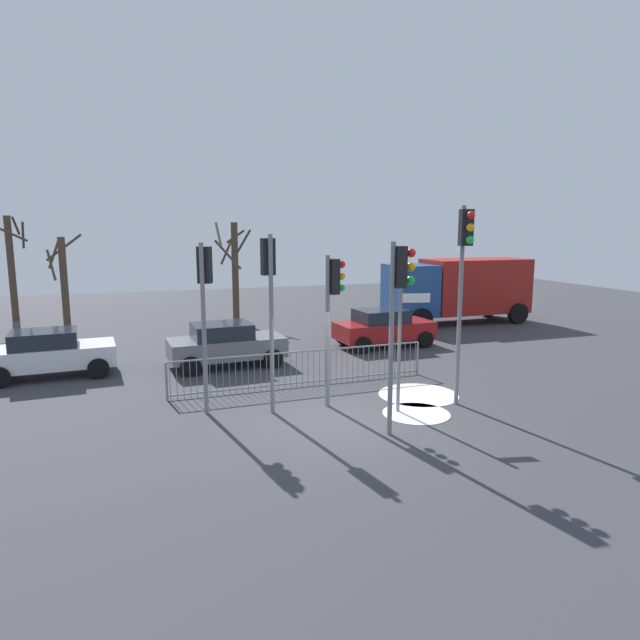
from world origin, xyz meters
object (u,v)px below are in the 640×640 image
at_px(traffic_light_mid_right, 399,295).
at_px(car_grey_trailing, 226,344).
at_px(car_white_far, 49,353).
at_px(traffic_light_foreground_left, 205,289).
at_px(delivery_truck, 458,287).
at_px(traffic_light_rear_left, 333,296).
at_px(direction_sign_post, 402,342).
at_px(traffic_light_mid_left, 269,283).
at_px(bare_tree_left, 63,280).
at_px(bare_tree_right, 234,268).
at_px(traffic_light_foreground_right, 464,262).
at_px(car_red_near, 383,327).
at_px(bare_tree_centre, 12,265).

relative_size(traffic_light_mid_right, car_grey_trailing, 1.11).
bearing_deg(car_white_far, traffic_light_foreground_left, -53.50).
bearing_deg(car_grey_trailing, delivery_truck, 18.62).
height_order(traffic_light_rear_left, direction_sign_post, traffic_light_rear_left).
bearing_deg(traffic_light_mid_left, delivery_truck, 31.78).
height_order(car_white_far, bare_tree_left, bare_tree_left).
xyz_separation_m(car_white_far, bare_tree_right, (7.31, 8.23, 1.90)).
height_order(traffic_light_foreground_left, car_grey_trailing, traffic_light_foreground_left).
relative_size(traffic_light_mid_left, traffic_light_foreground_right, 0.86).
relative_size(traffic_light_foreground_left, traffic_light_rear_left, 1.08).
bearing_deg(bare_tree_right, traffic_light_foreground_right, -77.63).
relative_size(traffic_light_mid_left, traffic_light_rear_left, 1.13).
bearing_deg(car_white_far, car_red_near, -0.69).
height_order(traffic_light_mid_right, car_red_near, traffic_light_mid_right).
bearing_deg(car_white_far, bare_tree_left, 88.43).
distance_m(car_grey_trailing, bare_tree_centre, 15.43).
bearing_deg(bare_tree_left, car_red_near, -34.13).
bearing_deg(delivery_truck, traffic_light_foreground_right, 57.66).
height_order(delivery_truck, bare_tree_left, bare_tree_left).
relative_size(car_red_near, bare_tree_centre, 0.75).
xyz_separation_m(traffic_light_rear_left, bare_tree_right, (-0.13, 13.70, -0.22)).
bearing_deg(delivery_truck, traffic_light_rear_left, 44.55).
relative_size(car_red_near, car_grey_trailing, 1.00).
relative_size(traffic_light_rear_left, car_white_far, 1.01).
bearing_deg(traffic_light_rear_left, car_red_near, 132.15).
height_order(traffic_light_foreground_right, traffic_light_rear_left, traffic_light_foreground_right).
distance_m(traffic_light_mid_left, car_white_far, 8.32).
relative_size(traffic_light_mid_right, bare_tree_right, 0.89).
bearing_deg(delivery_truck, bare_tree_right, -19.87).
bearing_deg(traffic_light_mid_right, traffic_light_mid_left, -131.67).
xyz_separation_m(car_red_near, bare_tree_left, (-12.24, 8.29, 1.50)).
height_order(car_red_near, bare_tree_right, bare_tree_right).
xyz_separation_m(traffic_light_rear_left, car_white_far, (-7.43, 5.47, -2.12)).
xyz_separation_m(traffic_light_rear_left, car_grey_trailing, (-2.00, 5.01, -2.12)).
distance_m(direction_sign_post, car_red_near, 7.92).
bearing_deg(bare_tree_centre, bare_tree_left, -50.83).
distance_m(car_grey_trailing, bare_tree_right, 9.09).
height_order(car_red_near, car_grey_trailing, same).
xyz_separation_m(traffic_light_foreground_right, delivery_truck, (7.01, 11.13, -2.03)).
distance_m(car_grey_trailing, delivery_truck, 13.16).
height_order(traffic_light_mid_left, bare_tree_centre, bare_tree_centre).
relative_size(traffic_light_mid_right, direction_sign_post, 1.33).
height_order(bare_tree_left, bare_tree_centre, bare_tree_centre).
height_order(traffic_light_mid_right, car_white_far, traffic_light_mid_right).
distance_m(car_red_near, bare_tree_centre, 18.92).
height_order(traffic_light_mid_left, bare_tree_left, traffic_light_mid_left).
height_order(traffic_light_mid_left, direction_sign_post, traffic_light_mid_left).
bearing_deg(bare_tree_right, delivery_truck, -19.76).
distance_m(direction_sign_post, bare_tree_right, 14.88).
height_order(bare_tree_left, bare_tree_right, bare_tree_right).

